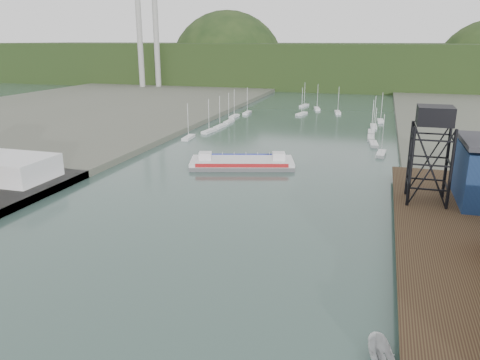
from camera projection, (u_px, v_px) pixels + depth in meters
The scene contains 8 objects.
east_pier at pixel (446, 233), 66.56m from camera, with size 14.00×70.00×2.45m.
white_shed at pixel (6, 168), 93.02m from camera, with size 18.00×12.00×4.50m, color silver.
lift_tower at pixel (434, 122), 75.07m from camera, with size 6.50×6.50×16.00m.
marina_sailboats at pixel (300, 123), 162.91m from camera, with size 57.71×92.65×0.90m.
smokestacks at pixel (148, 37), 269.97m from camera, with size 11.20×8.20×60.00m.
distant_hills at pixel (337, 68), 310.47m from camera, with size 500.00×120.00×80.00m.
chain_ferry at pixel (242, 163), 108.30m from camera, with size 25.32×15.70×3.40m.
motorboat at pixel (381, 356), 41.93m from camera, with size 2.03×5.39×2.08m, color silver.
Camera 1 is at (26.65, -22.44, 28.29)m, focal length 35.00 mm.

